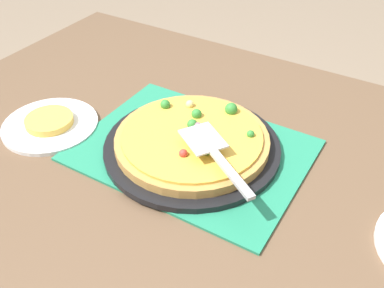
% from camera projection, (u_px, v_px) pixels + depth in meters
% --- Properties ---
extents(dining_table, '(1.40, 1.00, 0.75)m').
position_uv_depth(dining_table, '(192.00, 187.00, 1.02)').
color(dining_table, brown).
rests_on(dining_table, ground_plane).
extents(placemat, '(0.48, 0.36, 0.01)m').
position_uv_depth(placemat, '(192.00, 150.00, 0.95)').
color(placemat, '#237F5B').
rests_on(placemat, dining_table).
extents(pizza_pan, '(0.38, 0.38, 0.01)m').
position_uv_depth(pizza_pan, '(192.00, 147.00, 0.94)').
color(pizza_pan, black).
rests_on(pizza_pan, placemat).
extents(pizza, '(0.33, 0.33, 0.05)m').
position_uv_depth(pizza, '(192.00, 139.00, 0.93)').
color(pizza, '#B78442').
rests_on(pizza, pizza_pan).
extents(plate_near_left, '(0.22, 0.22, 0.01)m').
position_uv_depth(plate_near_left, '(50.00, 125.00, 1.02)').
color(plate_near_left, white).
rests_on(plate_near_left, dining_table).
extents(served_slice_left, '(0.11, 0.11, 0.02)m').
position_uv_depth(served_slice_left, '(49.00, 121.00, 1.01)').
color(served_slice_left, '#EAB747').
rests_on(served_slice_left, plate_near_left).
extents(pizza_server, '(0.22, 0.16, 0.01)m').
position_uv_depth(pizza_server, '(214.00, 152.00, 0.84)').
color(pizza_server, silver).
rests_on(pizza_server, pizza).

